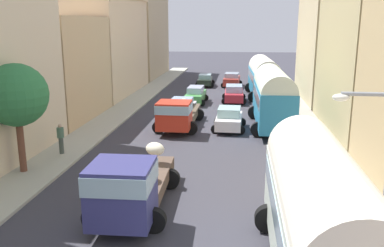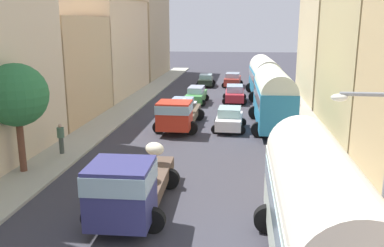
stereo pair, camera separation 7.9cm
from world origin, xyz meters
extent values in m
plane|color=#36363E|center=(0.00, 27.00, 0.00)|extent=(154.00, 154.00, 0.00)
cube|color=#A9AA99|center=(-7.25, 27.00, 0.07)|extent=(2.50, 70.00, 0.14)
cube|color=#9F938A|center=(7.25, 27.00, 0.07)|extent=(2.50, 70.00, 0.14)
cube|color=tan|center=(-11.21, 24.63, 3.84)|extent=(5.43, 9.40, 7.68)
cube|color=beige|center=(-10.93, 36.59, 4.80)|extent=(4.86, 14.00, 9.60)
cube|color=tan|center=(-10.54, 51.38, 6.93)|extent=(4.08, 13.69, 13.85)
cube|color=tan|center=(10.69, 23.29, 5.05)|extent=(4.37, 11.40, 10.09)
cube|color=#CCB98D|center=(10.78, 35.58, 5.77)|extent=(4.56, 11.57, 11.54)
cube|color=silver|center=(4.81, 5.85, 1.62)|extent=(2.48, 8.47, 2.24)
cylinder|color=silver|center=(4.81, 5.85, 2.74)|extent=(2.43, 8.30, 2.39)
cube|color=#99B7C6|center=(4.81, 5.85, 2.12)|extent=(2.53, 7.79, 0.72)
cylinder|color=black|center=(3.66, 8.47, 0.50)|extent=(1.00, 0.35, 1.00)
cylinder|color=black|center=(5.98, 8.46, 0.50)|extent=(1.00, 0.35, 1.00)
cube|color=teal|center=(4.83, 23.80, 1.75)|extent=(2.48, 8.60, 2.51)
cylinder|color=silver|center=(4.83, 23.80, 3.01)|extent=(2.43, 8.43, 2.27)
cube|color=#99B7C6|center=(4.83, 23.80, 2.31)|extent=(2.51, 7.92, 0.80)
cylinder|color=black|center=(3.68, 26.43, 0.50)|extent=(1.00, 0.35, 1.00)
cylinder|color=black|center=(5.87, 26.47, 0.50)|extent=(1.00, 0.35, 1.00)
cylinder|color=black|center=(3.78, 21.13, 0.50)|extent=(1.00, 0.35, 1.00)
cylinder|color=black|center=(5.98, 21.17, 0.50)|extent=(1.00, 0.35, 1.00)
cube|color=teal|center=(4.81, 36.41, 1.62)|extent=(2.84, 9.29, 2.24)
cylinder|color=silver|center=(4.81, 36.41, 2.74)|extent=(2.79, 9.10, 2.39)
cube|color=#99B7C6|center=(4.81, 36.41, 2.12)|extent=(2.86, 8.55, 0.72)
cylinder|color=black|center=(3.53, 39.21, 0.50)|extent=(1.00, 0.35, 1.00)
cylinder|color=black|center=(5.84, 39.31, 0.50)|extent=(1.00, 0.35, 1.00)
cylinder|color=black|center=(3.78, 33.52, 0.50)|extent=(1.00, 0.35, 1.00)
cylinder|color=black|center=(6.09, 33.62, 0.50)|extent=(1.00, 0.35, 1.00)
cube|color=navy|center=(-1.42, 7.87, 1.50)|extent=(2.20, 2.21, 2.09)
cube|color=#99B7C6|center=(-1.42, 7.87, 2.08)|extent=(2.24, 2.30, 0.67)
cube|color=brown|center=(-1.51, 11.20, 0.73)|extent=(2.26, 4.57, 0.55)
ellipsoid|color=beige|center=(-1.00, 10.14, 1.28)|extent=(0.80, 0.99, 0.56)
ellipsoid|color=silver|center=(-1.82, 9.82, 1.28)|extent=(0.86, 1.05, 0.56)
ellipsoid|color=silver|center=(-1.93, 10.93, 1.28)|extent=(0.88, 0.97, 0.55)
ellipsoid|color=beige|center=(-1.18, 12.37, 1.70)|extent=(1.17, 1.10, 0.59)
cylinder|color=black|center=(-0.35, 7.99, 0.45)|extent=(0.90, 0.32, 0.90)
cylinder|color=black|center=(-2.49, 7.93, 0.45)|extent=(0.90, 0.32, 0.90)
cylinder|color=black|center=(-0.46, 11.99, 0.45)|extent=(0.90, 0.32, 0.90)
cylinder|color=black|center=(-2.60, 11.93, 0.45)|extent=(0.90, 0.32, 0.90)
cube|color=red|center=(-1.70, 20.98, 1.34)|extent=(2.17, 2.06, 1.79)
cube|color=#99B7C6|center=(-1.70, 20.98, 1.85)|extent=(2.21, 2.14, 0.57)
cube|color=brown|center=(-1.66, 24.49, 0.73)|extent=(2.20, 5.02, 0.55)
ellipsoid|color=beige|center=(-1.41, 24.76, 1.28)|extent=(0.85, 0.73, 0.56)
ellipsoid|color=beige|center=(-1.77, 25.98, 1.28)|extent=(0.79, 0.90, 0.56)
ellipsoid|color=beige|center=(-1.51, 25.07, 1.26)|extent=(0.98, 0.99, 0.51)
ellipsoid|color=beige|center=(-1.22, 23.53, 1.57)|extent=(1.21, 1.21, 0.48)
cylinder|color=black|center=(-0.62, 21.18, 0.45)|extent=(0.90, 0.31, 0.90)
cylinder|color=black|center=(-2.77, 21.20, 0.45)|extent=(0.90, 0.31, 0.90)
cylinder|color=black|center=(-0.57, 25.40, 0.45)|extent=(0.90, 0.31, 0.90)
cylinder|color=black|center=(-2.72, 25.42, 0.45)|extent=(0.90, 0.31, 0.90)
cube|color=silver|center=(-1.96, 26.13, 0.62)|extent=(1.92, 4.34, 0.70)
cube|color=#8FAED1|center=(-1.96, 26.13, 1.24)|extent=(1.64, 2.28, 0.54)
cylinder|color=black|center=(-1.10, 24.78, 0.30)|extent=(0.60, 0.21, 0.60)
cylinder|color=black|center=(-2.89, 24.83, 0.30)|extent=(0.60, 0.21, 0.60)
cylinder|color=black|center=(-1.02, 27.44, 0.30)|extent=(0.60, 0.21, 0.60)
cylinder|color=black|center=(-2.81, 27.49, 0.30)|extent=(0.60, 0.21, 0.60)
cube|color=#469B48|center=(-1.51, 32.26, 0.64)|extent=(1.64, 4.43, 0.74)
cube|color=#A3ADCC|center=(-1.51, 32.26, 1.28)|extent=(1.39, 2.32, 0.55)
cylinder|color=black|center=(-0.80, 30.88, 0.30)|extent=(0.60, 0.21, 0.60)
cylinder|color=black|center=(-2.30, 30.93, 0.30)|extent=(0.60, 0.21, 0.60)
cylinder|color=black|center=(-0.72, 33.60, 0.30)|extent=(0.60, 0.21, 0.60)
cylinder|color=black|center=(-2.22, 33.65, 0.30)|extent=(0.60, 0.21, 0.60)
cube|color=#232D20|center=(-1.58, 43.04, 0.60)|extent=(1.71, 3.75, 0.66)
cube|color=#93BAC0|center=(-1.58, 43.04, 1.16)|extent=(1.46, 1.97, 0.47)
cylinder|color=black|center=(-0.75, 41.92, 0.30)|extent=(0.60, 0.21, 0.60)
cylinder|color=black|center=(-2.34, 41.87, 0.30)|extent=(0.60, 0.21, 0.60)
cylinder|color=black|center=(-0.82, 44.22, 0.30)|extent=(0.60, 0.21, 0.60)
cylinder|color=black|center=(-2.41, 44.17, 0.30)|extent=(0.60, 0.21, 0.60)
cube|color=silver|center=(1.84, 22.79, 0.63)|extent=(1.81, 3.69, 0.72)
cube|color=#97BFBA|center=(1.84, 22.79, 1.28)|extent=(1.55, 1.94, 0.59)
cylinder|color=black|center=(1.02, 23.94, 0.30)|extent=(0.60, 0.21, 0.60)
cylinder|color=black|center=(2.72, 23.89, 0.30)|extent=(0.60, 0.21, 0.60)
cylinder|color=black|center=(0.96, 21.68, 0.30)|extent=(0.60, 0.21, 0.60)
cylinder|color=black|center=(2.66, 21.63, 0.30)|extent=(0.60, 0.21, 0.60)
cube|color=#B2252F|center=(1.98, 33.33, 0.63)|extent=(1.76, 4.29, 0.73)
cube|color=#92B1D0|center=(1.98, 33.33, 1.29)|extent=(1.51, 2.24, 0.59)
cylinder|color=black|center=(1.12, 34.63, 0.30)|extent=(0.60, 0.21, 0.60)
cylinder|color=black|center=(2.79, 34.67, 0.30)|extent=(0.60, 0.21, 0.60)
cylinder|color=black|center=(1.17, 32.00, 0.30)|extent=(0.60, 0.21, 0.60)
cylinder|color=black|center=(2.84, 32.03, 0.30)|extent=(0.60, 0.21, 0.60)
cube|color=#AC3329|center=(1.55, 43.12, 0.68)|extent=(1.92, 4.13, 0.82)
cube|color=#98ACC2|center=(1.55, 43.12, 1.34)|extent=(1.62, 2.17, 0.51)
cylinder|color=black|center=(0.74, 44.41, 0.30)|extent=(0.60, 0.21, 0.60)
cylinder|color=black|center=(2.47, 44.33, 0.30)|extent=(0.60, 0.21, 0.60)
cylinder|color=black|center=(0.62, 41.90, 0.30)|extent=(0.60, 0.21, 0.60)
cylinder|color=black|center=(2.36, 41.82, 0.30)|extent=(0.60, 0.21, 0.60)
cylinder|color=#414B45|center=(-7.23, 15.90, 0.07)|extent=(0.21, 0.21, 0.14)
cylinder|color=#414B45|center=(-7.23, 15.90, 0.60)|extent=(0.30, 0.30, 0.92)
cylinder|color=#466854|center=(-7.23, 15.90, 1.34)|extent=(0.47, 0.47, 0.55)
sphere|color=tan|center=(-7.23, 15.90, 1.72)|extent=(0.21, 0.21, 0.21)
cylinder|color=gray|center=(5.81, 5.80, 5.42)|extent=(1.39, 0.11, 0.11)
ellipsoid|color=silver|center=(5.11, 5.80, 5.32)|extent=(0.44, 0.28, 0.20)
cylinder|color=brown|center=(-7.90, 12.99, 1.40)|extent=(0.33, 0.33, 2.79)
sphere|color=#2B703E|center=(-7.90, 12.99, 3.91)|extent=(2.99, 2.99, 2.99)
camera|label=1|loc=(2.53, -5.03, 7.17)|focal=38.61mm
camera|label=2|loc=(2.61, -5.02, 7.17)|focal=38.61mm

